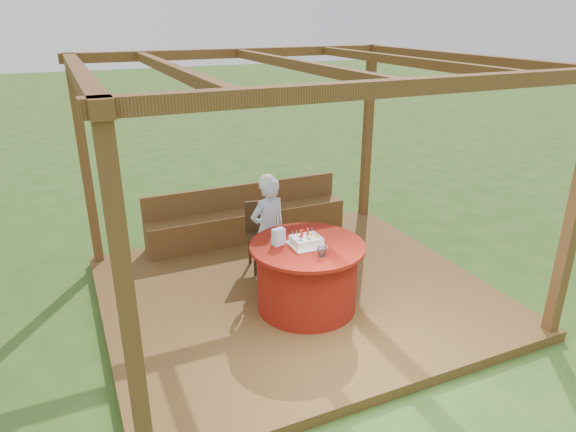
{
  "coord_description": "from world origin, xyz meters",
  "views": [
    {
      "loc": [
        -2.36,
        -5.0,
        3.28
      ],
      "look_at": [
        0.0,
        0.25,
        1.0
      ],
      "focal_mm": 32.0,
      "sensor_mm": 36.0,
      "label": 1
    }
  ],
  "objects_px": {
    "chair": "(264,231)",
    "elderly_woman": "(268,228)",
    "bench": "(248,221)",
    "birthday_cake": "(306,241)",
    "table": "(307,276)",
    "gift_bag": "(278,237)",
    "drinking_glass": "(322,252)"
  },
  "relations": [
    {
      "from": "chair",
      "to": "elderly_woman",
      "type": "height_order",
      "value": "elderly_woman"
    },
    {
      "from": "elderly_woman",
      "to": "gift_bag",
      "type": "height_order",
      "value": "elderly_woman"
    },
    {
      "from": "table",
      "to": "gift_bag",
      "type": "height_order",
      "value": "gift_bag"
    },
    {
      "from": "chair",
      "to": "birthday_cake",
      "type": "xyz_separation_m",
      "value": [
        0.04,
        -1.19,
        0.35
      ]
    },
    {
      "from": "birthday_cake",
      "to": "table",
      "type": "bearing_deg",
      "value": 6.76
    },
    {
      "from": "chair",
      "to": "elderly_woman",
      "type": "relative_size",
      "value": 0.63
    },
    {
      "from": "birthday_cake",
      "to": "gift_bag",
      "type": "height_order",
      "value": "gift_bag"
    },
    {
      "from": "chair",
      "to": "gift_bag",
      "type": "distance_m",
      "value": 1.15
    },
    {
      "from": "chair",
      "to": "elderly_woman",
      "type": "bearing_deg",
      "value": -102.87
    },
    {
      "from": "chair",
      "to": "gift_bag",
      "type": "height_order",
      "value": "gift_bag"
    },
    {
      "from": "drinking_glass",
      "to": "bench",
      "type": "bearing_deg",
      "value": 88.73
    },
    {
      "from": "table",
      "to": "chair",
      "type": "height_order",
      "value": "chair"
    },
    {
      "from": "chair",
      "to": "elderly_woman",
      "type": "xyz_separation_m",
      "value": [
        -0.09,
        -0.38,
        0.21
      ]
    },
    {
      "from": "table",
      "to": "bench",
      "type": "bearing_deg",
      "value": 88.37
    },
    {
      "from": "gift_bag",
      "to": "drinking_glass",
      "type": "distance_m",
      "value": 0.54
    },
    {
      "from": "elderly_woman",
      "to": "birthday_cake",
      "type": "height_order",
      "value": "elderly_woman"
    },
    {
      "from": "table",
      "to": "elderly_woman",
      "type": "relative_size",
      "value": 0.92
    },
    {
      "from": "bench",
      "to": "birthday_cake",
      "type": "relative_size",
      "value": 8.44
    },
    {
      "from": "chair",
      "to": "drinking_glass",
      "type": "distance_m",
      "value": 1.55
    },
    {
      "from": "elderly_woman",
      "to": "gift_bag",
      "type": "bearing_deg",
      "value": -102.49
    },
    {
      "from": "bench",
      "to": "drinking_glass",
      "type": "distance_m",
      "value": 2.52
    },
    {
      "from": "table",
      "to": "gift_bag",
      "type": "bearing_deg",
      "value": 156.28
    },
    {
      "from": "birthday_cake",
      "to": "drinking_glass",
      "type": "relative_size",
      "value": 3.29
    },
    {
      "from": "table",
      "to": "elderly_woman",
      "type": "height_order",
      "value": "elderly_woman"
    },
    {
      "from": "bench",
      "to": "gift_bag",
      "type": "height_order",
      "value": "gift_bag"
    },
    {
      "from": "elderly_woman",
      "to": "drinking_glass",
      "type": "distance_m",
      "value": 1.15
    },
    {
      "from": "bench",
      "to": "birthday_cake",
      "type": "bearing_deg",
      "value": -92.03
    },
    {
      "from": "chair",
      "to": "elderly_woman",
      "type": "distance_m",
      "value": 0.44
    },
    {
      "from": "gift_bag",
      "to": "bench",
      "type": "bearing_deg",
      "value": 67.23
    },
    {
      "from": "elderly_woman",
      "to": "chair",
      "type": "bearing_deg",
      "value": 77.13
    },
    {
      "from": "bench",
      "to": "birthday_cake",
      "type": "distance_m",
      "value": 2.2
    },
    {
      "from": "elderly_woman",
      "to": "gift_bag",
      "type": "distance_m",
      "value": 0.72
    }
  ]
}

